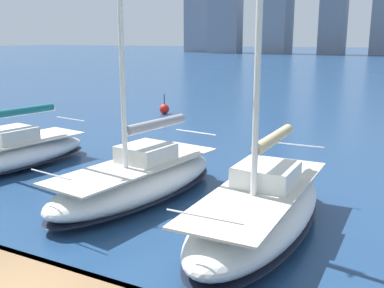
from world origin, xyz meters
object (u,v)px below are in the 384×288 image
(sailboat_grey, at_px, (138,179))
(sailboat_tan, at_px, (260,208))
(sailboat_teal, at_px, (3,154))
(channel_buoy, at_px, (164,109))

(sailboat_grey, bearing_deg, sailboat_tan, 170.05)
(sailboat_tan, relative_size, sailboat_teal, 1.07)
(sailboat_grey, height_order, sailboat_teal, sailboat_teal)
(sailboat_grey, distance_m, channel_buoy, 17.49)
(sailboat_tan, relative_size, sailboat_grey, 1.25)
(sailboat_teal, bearing_deg, sailboat_tan, 174.68)
(sailboat_tan, height_order, channel_buoy, sailboat_tan)
(sailboat_tan, distance_m, channel_buoy, 20.64)
(sailboat_grey, xyz_separation_m, sailboat_teal, (6.81, -0.26, -0.03))
(sailboat_grey, distance_m, sailboat_teal, 6.82)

